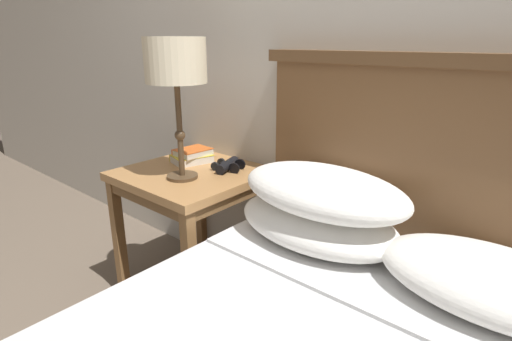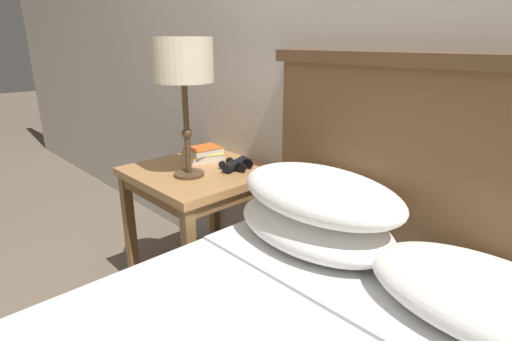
{
  "view_description": "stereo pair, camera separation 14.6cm",
  "coord_description": "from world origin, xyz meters",
  "px_view_note": "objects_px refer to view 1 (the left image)",
  "views": [
    {
      "loc": [
        0.77,
        -0.43,
        1.19
      ],
      "look_at": [
        -0.14,
        0.62,
        0.73
      ],
      "focal_mm": 28.0,
      "sensor_mm": 36.0,
      "label": 1
    },
    {
      "loc": [
        0.88,
        -0.33,
        1.19
      ],
      "look_at": [
        -0.14,
        0.62,
        0.73
      ],
      "focal_mm": 28.0,
      "sensor_mm": 36.0,
      "label": 2
    }
  ],
  "objects_px": {
    "book_on_nightstand": "(192,158)",
    "nightstand": "(194,188)",
    "table_lamp": "(176,65)",
    "binoculars_pair": "(228,165)",
    "book_stacked_on_top": "(193,152)"
  },
  "relations": [
    {
      "from": "book_on_nightstand",
      "to": "nightstand",
      "type": "bearing_deg",
      "value": -37.91
    },
    {
      "from": "nightstand",
      "to": "book_on_nightstand",
      "type": "xyz_separation_m",
      "value": [
        -0.1,
        0.08,
        0.1
      ]
    },
    {
      "from": "table_lamp",
      "to": "book_on_nightstand",
      "type": "distance_m",
      "value": 0.5
    },
    {
      "from": "book_on_nightstand",
      "to": "binoculars_pair",
      "type": "height_order",
      "value": "binoculars_pair"
    },
    {
      "from": "book_stacked_on_top",
      "to": "book_on_nightstand",
      "type": "bearing_deg",
      "value": -109.65
    },
    {
      "from": "binoculars_pair",
      "to": "book_on_nightstand",
      "type": "bearing_deg",
      "value": -173.14
    },
    {
      "from": "book_on_nightstand",
      "to": "book_stacked_on_top",
      "type": "bearing_deg",
      "value": 70.35
    },
    {
      "from": "nightstand",
      "to": "table_lamp",
      "type": "bearing_deg",
      "value": -65.68
    },
    {
      "from": "book_stacked_on_top",
      "to": "nightstand",
      "type": "bearing_deg",
      "value": -40.51
    },
    {
      "from": "nightstand",
      "to": "table_lamp",
      "type": "xyz_separation_m",
      "value": [
        0.04,
        -0.1,
        0.55
      ]
    },
    {
      "from": "table_lamp",
      "to": "binoculars_pair",
      "type": "bearing_deg",
      "value": 71.17
    },
    {
      "from": "book_on_nightstand",
      "to": "book_stacked_on_top",
      "type": "xyz_separation_m",
      "value": [
        0.0,
        0.01,
        0.03
      ]
    },
    {
      "from": "book_on_nightstand",
      "to": "binoculars_pair",
      "type": "xyz_separation_m",
      "value": [
        0.22,
        0.03,
        0.0
      ]
    },
    {
      "from": "book_on_nightstand",
      "to": "book_stacked_on_top",
      "type": "height_order",
      "value": "book_stacked_on_top"
    },
    {
      "from": "table_lamp",
      "to": "binoculars_pair",
      "type": "distance_m",
      "value": 0.49
    }
  ]
}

